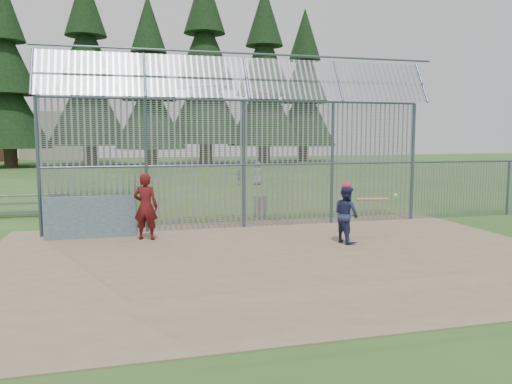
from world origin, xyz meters
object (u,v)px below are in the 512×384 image
object	(u,v)px
onlooker	(146,207)
trash_can	(261,207)
batter	(346,214)
bleacher	(27,204)
dugout_wall	(91,217)

from	to	relation	value
onlooker	trash_can	bearing A→B (deg)	-124.21
batter	onlooker	bearing A→B (deg)	57.35
onlooker	bleacher	world-z (taller)	onlooker
dugout_wall	onlooker	xyz separation A→B (m)	(1.51, -0.60, 0.33)
trash_can	batter	bearing A→B (deg)	-77.86
onlooker	batter	bearing A→B (deg)	-179.60
onlooker	trash_can	xyz separation A→B (m)	(4.17, 3.06, -0.57)
onlooker	bleacher	size ratio (longest dim) A/B	0.62
dugout_wall	bleacher	distance (m)	5.57
dugout_wall	bleacher	world-z (taller)	dugout_wall
dugout_wall	onlooker	bearing A→B (deg)	-21.83
dugout_wall	onlooker	world-z (taller)	onlooker
batter	trash_can	distance (m)	4.99
batter	onlooker	size ratio (longest dim) A/B	0.83
batter	dugout_wall	bearing A→B (deg)	56.73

